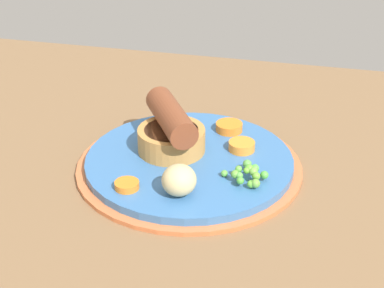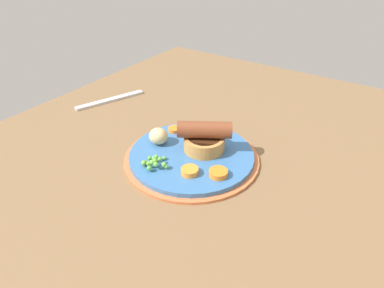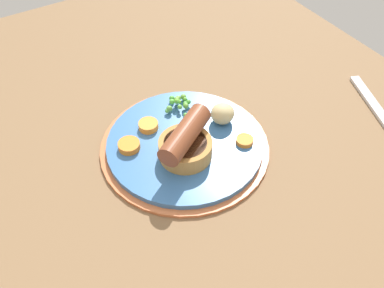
# 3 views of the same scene
# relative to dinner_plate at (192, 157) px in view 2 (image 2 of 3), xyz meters

# --- Properties ---
(dining_table) EXTENTS (1.10, 0.80, 0.03)m
(dining_table) POSITION_rel_dinner_plate_xyz_m (0.02, 0.05, -0.02)
(dining_table) COLOR brown
(dining_table) RESTS_ON ground
(dinner_plate) EXTENTS (0.26, 0.26, 0.01)m
(dinner_plate) POSITION_rel_dinner_plate_xyz_m (0.00, 0.00, 0.00)
(dinner_plate) COLOR #CC6B3D
(dinner_plate) RESTS_ON dining_table
(sausage_pudding) EXTENTS (0.08, 0.10, 0.06)m
(sausage_pudding) POSITION_rel_dinner_plate_xyz_m (0.02, -0.01, 0.03)
(sausage_pudding) COLOR #BC8442
(sausage_pudding) RESTS_ON dinner_plate
(pea_pile) EXTENTS (0.05, 0.05, 0.02)m
(pea_pile) POSITION_rel_dinner_plate_xyz_m (-0.07, 0.03, 0.02)
(pea_pile) COLOR #57AC4B
(pea_pile) RESTS_ON dinner_plate
(potato_chunk_0) EXTENTS (0.04, 0.04, 0.03)m
(potato_chunk_0) POSITION_rel_dinner_plate_xyz_m (-0.01, 0.07, 0.02)
(potato_chunk_0) COLOR #CCB77F
(potato_chunk_0) RESTS_ON dinner_plate
(carrot_slice_0) EXTENTS (0.04, 0.04, 0.01)m
(carrot_slice_0) POSITION_rel_dinner_plate_xyz_m (-0.03, -0.08, 0.01)
(carrot_slice_0) COLOR orange
(carrot_slice_0) RESTS_ON dinner_plate
(carrot_slice_1) EXTENTS (0.03, 0.03, 0.01)m
(carrot_slice_1) POSITION_rel_dinner_plate_xyz_m (0.05, 0.08, 0.01)
(carrot_slice_1) COLOR orange
(carrot_slice_1) RESTS_ON dinner_plate
(carrot_slice_2) EXTENTS (0.04, 0.04, 0.01)m
(carrot_slice_2) POSITION_rel_dinner_plate_xyz_m (-0.05, -0.03, 0.01)
(carrot_slice_2) COLOR orange
(carrot_slice_2) RESTS_ON dinner_plate
(fork) EXTENTS (0.17, 0.08, 0.01)m
(fork) POSITION_rel_dinner_plate_xyz_m (0.10, 0.32, -0.00)
(fork) COLOR silver
(fork) RESTS_ON dining_table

